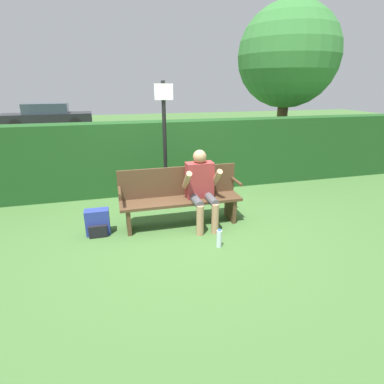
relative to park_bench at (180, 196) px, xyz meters
The scene contains 9 objects.
ground_plane 0.48m from the park_bench, 90.00° to the right, with size 40.00×40.00×0.00m, color #426B33.
hedge_back 1.76m from the park_bench, 90.00° to the left, with size 12.00×0.50×1.46m.
park_bench is the anchor object (origin of this frame).
person_seated 0.39m from the park_bench, 22.43° to the right, with size 0.57×0.62×1.21m.
backpack 1.33m from the park_bench, behind, with size 0.35×0.25×0.39m.
water_bottle 1.02m from the park_bench, 68.70° to the right, with size 0.07×0.07×0.27m.
signpost 1.20m from the park_bench, 94.32° to the left, with size 0.32×0.09×2.22m.
parked_car 13.65m from the park_bench, 107.82° to the left, with size 4.51×1.92×1.26m.
tree 5.43m from the park_bench, 41.63° to the left, with size 2.63×2.63×4.18m.
Camera 1 is at (-0.97, -4.32, 2.15)m, focal length 28.00 mm.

